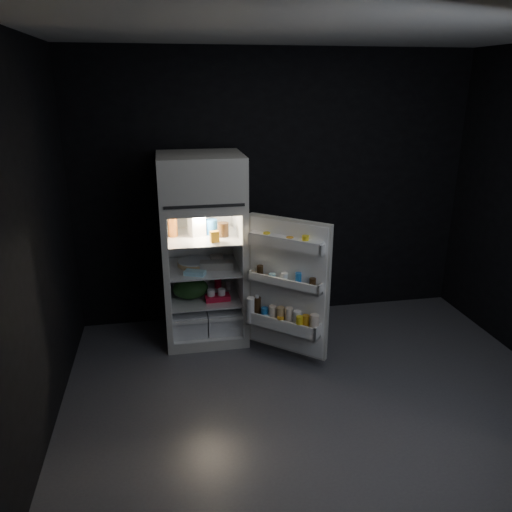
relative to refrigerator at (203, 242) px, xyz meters
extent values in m
cube|color=#505056|center=(0.78, -1.32, -0.96)|extent=(4.00, 3.40, 0.00)
cube|color=silver|center=(0.78, -1.32, 1.74)|extent=(4.00, 3.40, 0.00)
cube|color=black|center=(0.78, 0.38, 0.39)|extent=(4.00, 0.00, 2.70)
cube|color=black|center=(0.78, -3.02, 0.39)|extent=(4.00, 0.00, 2.70)
cube|color=black|center=(-1.22, -1.32, 0.39)|extent=(0.00, 3.40, 2.70)
cube|color=beige|center=(0.00, -0.02, -0.91)|extent=(0.76, 0.70, 0.10)
cube|color=beige|center=(-0.35, -0.02, -0.26)|extent=(0.05, 0.70, 1.20)
cube|color=beige|center=(0.36, -0.02, -0.26)|extent=(0.05, 0.70, 1.20)
cube|color=white|center=(0.00, 0.30, -0.26)|extent=(0.66, 0.05, 1.20)
cube|color=beige|center=(0.00, -0.02, 0.37)|extent=(0.76, 0.70, 0.06)
cube|color=beige|center=(0.00, -0.02, 0.61)|extent=(0.76, 0.70, 0.42)
cube|color=black|center=(0.00, -0.38, 0.43)|extent=(0.68, 0.01, 0.02)
cube|color=white|center=(-0.33, -0.05, -0.26)|extent=(0.01, 0.65, 1.20)
cube|color=white|center=(0.33, -0.05, -0.26)|extent=(0.01, 0.65, 1.20)
cube|color=white|center=(0.00, -0.05, 0.34)|extent=(0.66, 0.65, 0.01)
cube|color=white|center=(0.00, -0.05, -0.85)|extent=(0.66, 0.65, 0.01)
cube|color=white|center=(0.00, -0.05, 0.06)|extent=(0.65, 0.63, 0.01)
cube|color=white|center=(0.00, -0.05, -0.24)|extent=(0.65, 0.63, 0.01)
cube|color=white|center=(0.00, -0.05, -0.54)|extent=(0.65, 0.63, 0.01)
cube|color=white|center=(-0.16, -0.03, -0.74)|extent=(0.32, 0.59, 0.22)
cube|color=white|center=(0.17, -0.03, -0.74)|extent=(0.32, 0.59, 0.22)
cube|color=white|center=(-0.16, -0.35, -0.65)|extent=(0.32, 0.02, 0.03)
cube|color=white|center=(0.17, -0.35, -0.65)|extent=(0.32, 0.02, 0.03)
cube|color=#FFE5B2|center=(0.00, -0.10, 0.32)|extent=(0.14, 0.14, 0.02)
cube|color=beige|center=(0.68, -0.60, -0.26)|extent=(0.61, 0.54, 1.22)
cube|color=white|center=(0.66, -0.62, -0.26)|extent=(0.55, 0.48, 1.18)
cube|color=white|center=(0.64, -0.65, 0.11)|extent=(0.57, 0.52, 0.02)
cube|color=white|center=(0.61, -0.68, 0.15)|extent=(0.53, 0.46, 0.10)
cube|color=white|center=(0.88, -0.87, 0.15)|extent=(0.07, 0.08, 0.10)
cube|color=white|center=(0.39, -0.44, 0.15)|extent=(0.07, 0.08, 0.10)
cube|color=white|center=(0.63, -0.66, -0.22)|extent=(0.58, 0.52, 0.02)
cube|color=white|center=(0.61, -0.69, -0.19)|extent=(0.53, 0.46, 0.09)
cube|color=white|center=(0.88, -0.88, -0.19)|extent=(0.08, 0.09, 0.09)
cube|color=white|center=(0.38, -0.44, -0.19)|extent=(0.08, 0.09, 0.09)
cube|color=white|center=(0.62, -0.67, -0.63)|extent=(0.60, 0.55, 0.02)
cube|color=white|center=(0.58, -0.72, -0.57)|extent=(0.53, 0.46, 0.13)
cube|color=white|center=(0.87, -0.89, -0.57)|extent=(0.11, 0.12, 0.13)
cube|color=white|center=(0.37, -0.46, -0.57)|extent=(0.11, 0.12, 0.13)
cube|color=white|center=(0.64, -0.65, 0.21)|extent=(0.56, 0.50, 0.02)
cylinder|color=yellow|center=(0.77, -0.77, 0.19)|extent=(0.08, 0.08, 0.13)
cylinder|color=orange|center=(0.67, -0.68, 0.17)|extent=(0.08, 0.08, 0.09)
cylinder|color=yellow|center=(0.50, -0.54, 0.18)|extent=(0.08, 0.08, 0.10)
cylinder|color=black|center=(0.83, -0.83, -0.15)|extent=(0.08, 0.08, 0.11)
cylinder|color=blue|center=(0.73, -0.74, -0.14)|extent=(0.07, 0.07, 0.13)
cylinder|color=silver|center=(0.63, -0.66, -0.16)|extent=(0.08, 0.08, 0.11)
cylinder|color=#9AD8EE|center=(0.54, -0.58, -0.17)|extent=(0.08, 0.08, 0.08)
cylinder|color=black|center=(0.45, -0.50, -0.15)|extent=(0.08, 0.08, 0.13)
cylinder|color=beige|center=(0.85, -0.87, -0.51)|extent=(0.11, 0.11, 0.20)
cylinder|color=orange|center=(0.79, -0.82, -0.53)|extent=(0.08, 0.08, 0.18)
cylinder|color=white|center=(0.73, -0.77, -0.52)|extent=(0.10, 0.10, 0.20)
cylinder|color=beige|center=(0.67, -0.71, -0.51)|extent=(0.09, 0.09, 0.21)
cylinder|color=tan|center=(0.60, -0.66, -0.52)|extent=(0.10, 0.10, 0.20)
cylinder|color=beige|center=(0.54, -0.61, -0.52)|extent=(0.10, 0.10, 0.19)
cylinder|color=blue|center=(0.48, -0.56, -0.54)|extent=(0.09, 0.09, 0.15)
cylinder|color=black|center=(0.42, -0.50, -0.50)|extent=(0.10, 0.10, 0.23)
cylinder|color=yellow|center=(0.73, -0.82, -0.53)|extent=(0.08, 0.08, 0.18)
cylinder|color=orange|center=(0.59, -0.70, -0.55)|extent=(0.08, 0.08, 0.12)
cylinder|color=#9AD8EE|center=(0.49, -0.61, -0.56)|extent=(0.08, 0.08, 0.10)
cylinder|color=white|center=(0.37, -0.51, -0.50)|extent=(0.10, 0.10, 0.24)
cylinder|color=white|center=(0.42, -0.50, -0.37)|extent=(0.05, 0.05, 0.02)
cube|color=white|center=(-0.05, 0.01, 0.19)|extent=(0.17, 0.17, 0.24)
cylinder|color=blue|center=(0.09, 0.02, 0.14)|extent=(0.13, 0.13, 0.14)
cylinder|color=black|center=(0.19, -0.08, 0.14)|extent=(0.11, 0.11, 0.13)
cylinder|color=#BF611E|center=(-0.27, 0.01, 0.18)|extent=(0.11, 0.11, 0.22)
cube|color=orange|center=(0.09, -0.23, 0.12)|extent=(0.09, 0.07, 0.10)
cube|color=gray|center=(0.11, -0.12, -0.19)|extent=(0.33, 0.16, 0.07)
cylinder|color=tan|center=(-0.09, 0.01, -0.21)|extent=(0.37, 0.37, 0.04)
cube|color=#9AD8EE|center=(-0.10, -0.24, -0.21)|extent=(0.21, 0.16, 0.04)
cube|color=beige|center=(0.14, 0.13, -0.20)|extent=(0.12, 0.10, 0.05)
ellipsoid|color=#193815|center=(-0.14, -0.06, -0.43)|extent=(0.41, 0.38, 0.20)
cube|color=red|center=(0.11, -0.16, -0.50)|extent=(0.24, 0.14, 0.05)
cylinder|color=red|center=(0.15, 0.14, -0.48)|extent=(0.09, 0.09, 0.09)
cylinder|color=silver|center=(0.25, 0.08, -0.48)|extent=(0.07, 0.07, 0.09)
camera|label=1|loc=(-0.32, -4.48, 1.42)|focal=35.00mm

